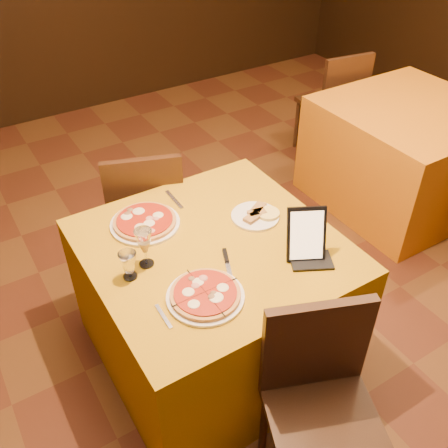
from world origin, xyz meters
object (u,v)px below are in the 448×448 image
main_table (213,301)px  pizza_near (205,295)px  tablet (306,234)px  side_table (404,155)px  pizza_far (145,222)px  chair_main_near (325,424)px  chair_main_far (146,209)px  water_glass (129,265)px  wine_glass (145,248)px  chair_side_far (329,103)px

main_table → pizza_near: bearing=-125.5°
main_table → tablet: 0.64m
side_table → pizza_far: size_ratio=3.32×
main_table → pizza_near: size_ratio=3.48×
side_table → tablet: 1.86m
chair_main_near → chair_main_far: bearing=111.5°
chair_main_far → pizza_near: (-0.19, -1.05, 0.31)m
chair_main_far → water_glass: bearing=82.8°
chair_main_near → wine_glass: (-0.31, 0.86, 0.39)m
pizza_far → tablet: (0.50, -0.57, 0.10)m
chair_side_far → water_glass: 2.70m
water_glass → tablet: (0.70, -0.28, 0.06)m
chair_main_far → side_table: bearing=-168.4°
chair_side_far → pizza_far: 2.38m
main_table → chair_main_far: (0.00, 0.78, 0.08)m
chair_side_far → tablet: bearing=53.2°
pizza_near → wine_glass: size_ratio=1.66×
chair_main_near → chair_main_far: (0.00, 1.61, 0.00)m
side_table → chair_main_near: 2.34m
chair_main_near → pizza_near: 0.67m
main_table → side_table: 1.98m
chair_main_far → chair_side_far: same height
wine_glass → water_glass: wine_glass is taller
pizza_near → pizza_far: same height
side_table → chair_main_near: bearing=-145.2°
side_table → wine_glass: (-2.23, -0.47, 0.47)m
side_table → chair_side_far: size_ratio=1.21×
chair_main_near → pizza_near: bearing=130.6°
water_glass → chair_side_far: bearing=29.9°
pizza_far → chair_side_far: bearing=26.3°
water_glass → side_table: bearing=12.3°
side_table → pizza_far: pizza_far is taller
main_table → pizza_far: bearing=124.3°
side_table → wine_glass: 2.32m
pizza_far → wine_glass: size_ratio=1.74×
wine_glass → pizza_far: bearing=66.6°
chair_side_far → pizza_near: size_ratio=2.88×
main_table → side_table: (1.92, 0.50, 0.00)m
wine_glass → water_glass: (-0.09, -0.04, -0.03)m
pizza_far → chair_main_near: bearing=-79.9°
tablet → pizza_far: bearing=159.0°
main_table → wine_glass: (-0.31, 0.04, 0.47)m
side_table → pizza_far: bearing=-174.2°
main_table → wine_glass: size_ratio=5.79×
chair_side_far → main_table: bearing=43.1°
chair_main_near → chair_side_far: (1.92, 2.16, 0.00)m
pizza_near → pizza_far: size_ratio=0.95×
side_table → chair_side_far: 0.83m
main_table → side_table: size_ratio=1.00×
side_table → chair_main_near: (-1.92, -1.33, 0.08)m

